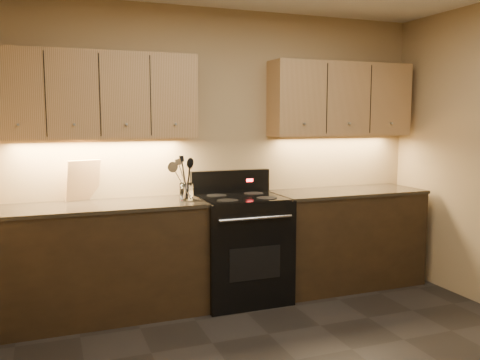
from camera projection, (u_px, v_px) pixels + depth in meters
name	position (u px, v px, depth m)	size (l,w,h in m)	color
wall_back	(221.00, 153.00, 4.70)	(4.00, 0.04, 2.60)	tan
counter_left	(105.00, 260.00, 4.14)	(1.62, 0.62, 0.93)	black
counter_right	(346.00, 237.00, 4.94)	(1.46, 0.62, 0.93)	black
stove	(241.00, 247.00, 4.53)	(0.76, 0.68, 1.14)	black
upper_cab_left	(98.00, 96.00, 4.12)	(1.60, 0.30, 0.70)	tan
upper_cab_right	(341.00, 99.00, 4.92)	(1.44, 0.30, 0.70)	tan
outlet_plate	(74.00, 178.00, 4.26)	(0.09, 0.01, 0.12)	#B2B5BA
utensil_crock	(186.00, 192.00, 4.28)	(0.15, 0.15, 0.15)	white
cutting_board	(83.00, 180.00, 4.24)	(0.28, 0.02, 0.35)	#DEAE77
wooden_spoon	(184.00, 179.00, 4.24)	(0.06, 0.06, 0.33)	#DEAE77
black_spoon	(186.00, 178.00, 4.27)	(0.06, 0.06, 0.35)	black
black_turner	(187.00, 176.00, 4.26)	(0.08, 0.08, 0.37)	black
steel_spatula	(189.00, 177.00, 4.29)	(0.08, 0.08, 0.36)	silver
steel_skimmer	(190.00, 179.00, 4.27)	(0.09, 0.09, 0.33)	silver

